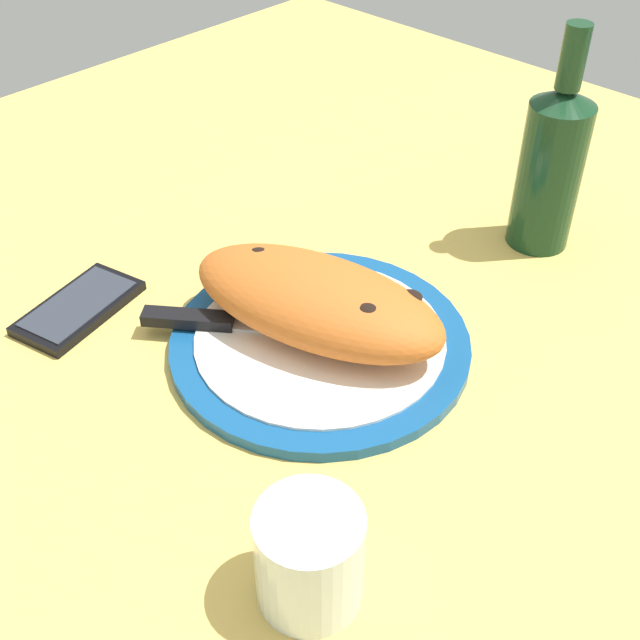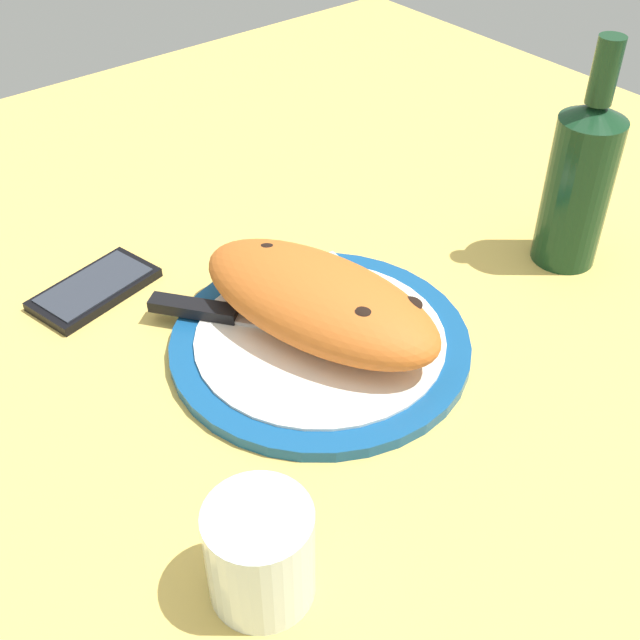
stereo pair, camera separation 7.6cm
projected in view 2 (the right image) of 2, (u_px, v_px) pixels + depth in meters
The scene contains 8 objects.
ground_plane at pixel (320, 359), 79.04cm from camera, with size 150.00×150.00×3.00cm, color #DBB756.
plate at pixel (320, 342), 77.62cm from camera, with size 29.07×29.07×1.53cm.
calzone at pixel (318, 300), 75.96cm from camera, with size 28.25×17.83×6.69cm.
fork at pixel (360, 287), 82.73cm from camera, with size 16.91×3.48×0.40cm.
knife at pixel (221, 313), 79.01cm from camera, with size 17.97×14.28×1.20cm.
smartphone at pixel (95, 289), 84.46cm from camera, with size 9.56×14.18×1.16cm.
water_glass at pixel (261, 558), 55.72cm from camera, with size 7.67×7.67×8.38cm.
wine_bottle at pixel (580, 180), 83.65cm from camera, with size 6.97×6.97×24.92cm.
Camera 2 is at (-45.42, 36.72, 51.89)cm, focal length 45.02 mm.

